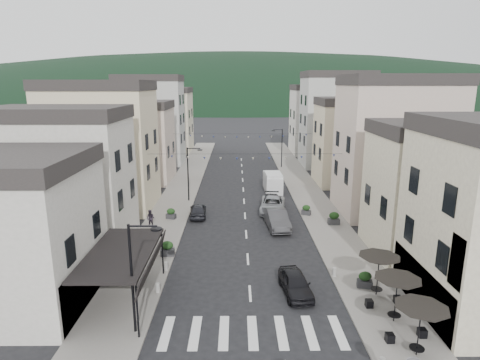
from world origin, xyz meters
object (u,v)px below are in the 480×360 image
object	(u,v)px
pedestrian_a	(131,257)
pedestrian_b	(151,218)
parked_car_c	(272,205)
parked_car_d	(271,202)
parked_car_a	(295,283)
delivery_van	(273,182)
parked_car_e	(198,210)
parked_car_b	(277,219)

from	to	relation	value
pedestrian_a	pedestrian_b	size ratio (longest dim) A/B	1.22
parked_car_c	pedestrian_b	xyz separation A→B (m)	(-11.34, -4.54, 0.16)
parked_car_d	pedestrian_a	distance (m)	18.13
parked_car_a	parked_car_d	world-z (taller)	parked_car_a
parked_car_c	delivery_van	xyz separation A→B (m)	(0.75, 8.16, 0.40)
delivery_van	parked_car_c	bearing A→B (deg)	-96.63
parked_car_d	delivery_van	distance (m)	6.81
parked_car_d	pedestrian_b	bearing A→B (deg)	-145.47
parked_car_a	parked_car_d	xyz separation A→B (m)	(0.00, 17.60, -0.04)
parked_car_c	pedestrian_b	bearing A→B (deg)	-151.69
parked_car_a	pedestrian_b	world-z (taller)	pedestrian_b
pedestrian_a	delivery_van	bearing A→B (deg)	33.22
parked_car_e	delivery_van	distance (m)	12.57
parked_car_b	delivery_van	distance (m)	12.77
parked_car_d	pedestrian_b	xyz separation A→B (m)	(-11.34, -5.95, 0.26)
parked_car_c	parked_car_e	distance (m)	7.53
parked_car_a	delivery_van	size ratio (longest dim) A/B	0.81
parked_car_c	delivery_van	size ratio (longest dim) A/B	1.09
parked_car_d	parked_car_a	bearing A→B (deg)	-83.17
parked_car_e	pedestrian_b	world-z (taller)	pedestrian_b
pedestrian_a	parked_car_b	bearing A→B (deg)	9.92
parked_car_e	parked_car_b	bearing A→B (deg)	152.73
parked_car_b	pedestrian_b	xyz separation A→B (m)	(-11.34, 0.04, 0.08)
parked_car_a	parked_car_c	xyz separation A→B (m)	(0.00, 16.19, 0.07)
delivery_van	pedestrian_b	distance (m)	17.53
parked_car_c	parked_car_e	bearing A→B (deg)	-162.76
parked_car_c	pedestrian_a	bearing A→B (deg)	-123.29
parked_car_e	delivery_van	world-z (taller)	delivery_van
pedestrian_a	parked_car_c	bearing A→B (deg)	22.16
parked_car_a	parked_car_c	size ratio (longest dim) A/B	0.74
parked_car_a	parked_car_b	size ratio (longest dim) A/B	0.80
parked_car_e	parked_car_d	bearing A→B (deg)	-163.21
parked_car_d	delivery_van	size ratio (longest dim) A/B	0.90
parked_car_b	parked_car_e	size ratio (longest dim) A/B	1.28
delivery_van	pedestrian_a	distance (m)	24.22
parked_car_c	pedestrian_a	distance (m)	17.02
parked_car_c	pedestrian_b	size ratio (longest dim) A/B	3.42
parked_car_b	pedestrian_b	world-z (taller)	pedestrian_b
parked_car_e	pedestrian_b	bearing A→B (deg)	34.45
parked_car_d	delivery_van	world-z (taller)	delivery_van
parked_car_a	parked_car_e	xyz separation A→B (m)	(-7.40, 14.78, -0.01)
parked_car_a	parked_car_d	size ratio (longest dim) A/B	0.90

